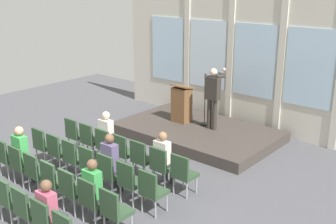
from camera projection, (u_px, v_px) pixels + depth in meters
ground_plane at (51, 204)px, 8.74m from camera, size 17.62×17.62×0.00m
rear_partition at (233, 54)px, 12.95m from camera, size 8.40×0.14×4.47m
stage_platform at (197, 132)px, 12.38m from camera, size 4.52×2.81×0.30m
speaker at (213, 94)px, 11.92m from camera, size 0.51×0.69×1.78m
mic_stand at (205, 114)px, 12.46m from camera, size 0.28×0.28×1.55m
lectern at (182, 104)px, 12.68m from camera, size 0.60×0.48×1.16m
chair_r0_c0 at (75, 133)px, 11.22m from camera, size 0.46×0.44×0.94m
chair_r0_c1 at (90, 138)px, 10.84m from camera, size 0.46×0.44×0.94m
chair_r0_c2 at (106, 144)px, 10.46m from camera, size 0.46×0.44×0.94m
audience_r0_c2 at (108, 135)px, 10.45m from camera, size 0.36×0.39×1.37m
chair_r0_c3 at (123, 150)px, 10.09m from camera, size 0.46×0.44×0.94m
chair_r0_c4 at (141, 157)px, 9.71m from camera, size 0.46×0.44×0.94m
chair_r0_c5 at (161, 164)px, 9.33m from camera, size 0.46×0.44×0.94m
audience_r0_c5 at (164, 156)px, 9.34m from camera, size 0.36×0.39×1.28m
chair_r0_c6 at (183, 172)px, 8.96m from camera, size 0.46×0.44×0.94m
chair_r1_c0 at (43, 143)px, 10.50m from camera, size 0.46×0.44×0.94m
chair_r1_c1 at (58, 150)px, 10.12m from camera, size 0.46×0.44×0.94m
chair_r1_c2 at (74, 156)px, 9.74m from camera, size 0.46×0.44×0.94m
chair_r1_c3 at (91, 163)px, 9.37m from camera, size 0.46×0.44×0.94m
chair_r1_c4 at (109, 171)px, 8.99m from camera, size 0.46×0.44×0.94m
audience_r1_c4 at (112, 161)px, 8.98m from camera, size 0.36×0.39×1.37m
chair_r1_c5 at (130, 180)px, 8.62m from camera, size 0.46×0.44×0.94m
chair_r1_c6 at (152, 189)px, 8.24m from camera, size 0.46×0.44×0.94m
chair_r2_c0 at (6, 156)px, 9.78m from camera, size 0.46×0.44×0.94m
chair_r2_c1 at (21, 163)px, 9.40m from camera, size 0.46×0.44×0.94m
audience_r2_c1 at (23, 152)px, 9.39m from camera, size 0.36×0.39×1.38m
chair_r2_c2 at (36, 171)px, 9.03m from camera, size 0.46×0.44×0.94m
chair_r2_c3 at (53, 179)px, 8.65m from camera, size 0.46×0.44×0.94m
chair_r2_c4 at (72, 188)px, 8.27m from camera, size 0.46×0.44×0.94m
chair_r2_c5 at (92, 198)px, 7.90m from camera, size 0.46×0.44×0.94m
audience_r2_c5 at (95, 187)px, 7.90m from camera, size 0.36×0.39×1.31m
chair_r2_c6 at (114, 209)px, 7.52m from camera, size 0.46×0.44×0.94m
chair_r3_c3 at (9, 197)px, 7.93m from camera, size 0.46×0.44×0.94m
chair_r3_c4 at (27, 208)px, 7.56m from camera, size 0.46×0.44×0.94m
chair_r3_c5 at (47, 220)px, 7.18m from camera, size 0.46×0.44×0.94m
audience_r3_c5 at (50, 209)px, 7.19m from camera, size 0.36×0.39×1.27m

